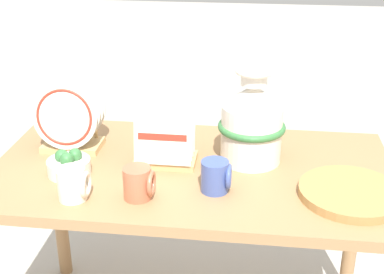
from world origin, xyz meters
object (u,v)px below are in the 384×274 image
dish_rack_square_plates (166,141)px  wicker_charger_stack (351,193)px  mug_cobalt_glaze (216,176)px  mug_terracotta_glaze (139,183)px  dish_rack_round_plates (70,121)px  mug_cream_glaze (73,184)px  ceramic_vase (252,121)px  fruit_bowl (69,165)px

dish_rack_square_plates → wicker_charger_stack: size_ratio=0.68×
mug_cobalt_glaze → mug_terracotta_glaze: bearing=-162.6°
dish_rack_round_plates → mug_terracotta_glaze: 0.44m
wicker_charger_stack → mug_cobalt_glaze: (-0.40, -0.01, 0.04)m
mug_cream_glaze → mug_terracotta_glaze: size_ratio=1.00×
mug_cream_glaze → dish_rack_round_plates: bearing=109.9°
wicker_charger_stack → ceramic_vase: bearing=145.4°
wicker_charger_stack → dish_rack_square_plates: bearing=165.3°
dish_rack_square_plates → mug_terracotta_glaze: bearing=-99.4°
ceramic_vase → dish_rack_round_plates: ceramic_vase is taller
mug_cobalt_glaze → mug_terracotta_glaze: (-0.22, -0.07, 0.00)m
mug_terracotta_glaze → fruit_bowl: (-0.26, 0.12, -0.02)m
wicker_charger_stack → mug_cream_glaze: (-0.81, -0.11, 0.04)m
wicker_charger_stack → mug_cream_glaze: mug_cream_glaze is taller
ceramic_vase → mug_cream_glaze: ceramic_vase is taller
ceramic_vase → mug_cobalt_glaze: ceramic_vase is taller
dish_rack_square_plates → mug_terracotta_glaze: 0.24m
mug_cobalt_glaze → mug_cream_glaze: bearing=-166.3°
mug_cobalt_glaze → ceramic_vase: bearing=66.5°
wicker_charger_stack → mug_cobalt_glaze: size_ratio=3.15×
mug_cobalt_glaze → fruit_bowl: 0.48m
dish_rack_round_plates → dish_rack_square_plates: bearing=-10.4°
dish_rack_square_plates → dish_rack_round_plates: bearing=169.6°
ceramic_vase → mug_terracotta_glaze: 0.44m
ceramic_vase → mug_cream_glaze: bearing=-147.5°
ceramic_vase → mug_cobalt_glaze: (-0.10, -0.22, -0.09)m
dish_rack_square_plates → fruit_bowl: size_ratio=1.52×
mug_cobalt_glaze → mug_terracotta_glaze: same height
wicker_charger_stack → mug_cream_glaze: bearing=-172.0°
wicker_charger_stack → mug_cobalt_glaze: 0.40m
dish_rack_round_plates → mug_terracotta_glaze: dish_rack_round_plates is taller
mug_cobalt_glaze → fruit_bowl: bearing=174.2°
ceramic_vase → mug_terracotta_glaze: (-0.32, -0.29, -0.09)m
dish_rack_round_plates → wicker_charger_stack: bearing=-13.1°
dish_rack_square_plates → fruit_bowl: 0.32m
mug_terracotta_glaze → dish_rack_square_plates: bearing=80.6°
mug_cobalt_glaze → mug_cream_glaze: 0.42m
dish_rack_square_plates → mug_terracotta_glaze: (-0.04, -0.24, -0.03)m
dish_rack_round_plates → fruit_bowl: size_ratio=1.81×
wicker_charger_stack → fruit_bowl: 0.88m
mug_terracotta_glaze → wicker_charger_stack: bearing=7.6°
wicker_charger_stack → mug_cobalt_glaze: mug_cobalt_glaze is taller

